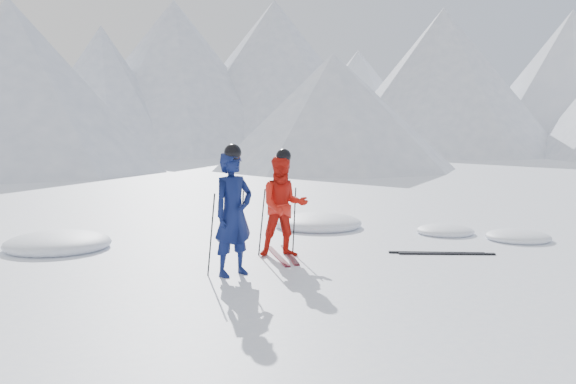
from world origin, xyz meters
TOP-DOWN VIEW (x-y plane):
  - ground at (0.00, 0.00)m, footprint 160.00×160.00m
  - mountain_range at (5.71, 35.31)m, footprint 106.15×62.94m
  - skier_blue at (-3.38, -0.59)m, footprint 0.78×0.60m
  - skier_red at (-2.04, 0.27)m, footprint 1.03×0.92m
  - pole_blue_left at (-3.68, -0.44)m, footprint 0.12×0.09m
  - pole_blue_right at (-3.13, -0.34)m, footprint 0.12×0.07m
  - pole_red_left at (-2.34, 0.52)m, footprint 0.12×0.09m
  - pole_red_right at (-1.74, 0.42)m, footprint 0.12×0.08m
  - ski_worn_left at (-2.16, 0.27)m, footprint 0.58×1.65m
  - ski_worn_right at (-1.92, 0.27)m, footprint 0.69×1.62m
  - ski_loose_a at (0.45, -0.88)m, footprint 1.47×1.01m
  - ski_loose_b at (0.55, -1.03)m, footprint 1.50×0.96m
  - snow_lumps at (-1.51, 2.23)m, footprint 9.85×5.20m

SIDE VIEW (x-z plane):
  - ground at x=0.00m, z-range 0.00..0.00m
  - snow_lumps at x=-1.51m, z-range -0.22..0.22m
  - ski_worn_left at x=-2.16m, z-range 0.00..0.03m
  - ski_worn_right at x=-1.92m, z-range 0.00..0.03m
  - ski_loose_a at x=0.45m, z-range 0.00..0.03m
  - ski_loose_b at x=0.55m, z-range 0.00..0.03m
  - pole_red_right at x=-1.74m, z-range 0.00..1.18m
  - pole_red_left at x=-2.34m, z-range 0.00..1.18m
  - pole_blue_right at x=-3.13m, z-range 0.00..1.26m
  - pole_blue_left at x=-3.68m, z-range 0.00..1.26m
  - skier_red at x=-2.04m, z-range 0.00..1.77m
  - skier_blue at x=-3.38m, z-range 0.00..1.89m
  - mountain_range at x=5.71m, z-range -1.04..14.49m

